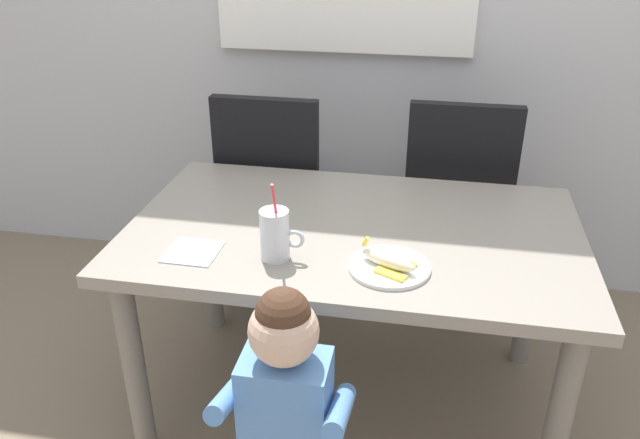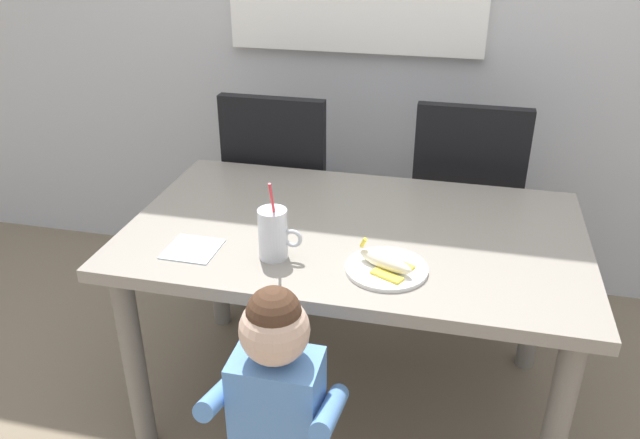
{
  "view_description": "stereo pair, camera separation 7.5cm",
  "coord_description": "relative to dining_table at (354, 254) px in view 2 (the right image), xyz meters",
  "views": [
    {
      "loc": [
        0.22,
        -1.75,
        1.63
      ],
      "look_at": [
        -0.09,
        -0.09,
        0.77
      ],
      "focal_mm": 35.45,
      "sensor_mm": 36.0,
      "label": 1
    },
    {
      "loc": [
        0.29,
        -1.73,
        1.63
      ],
      "look_at": [
        -0.09,
        -0.09,
        0.77
      ],
      "focal_mm": 35.45,
      "sensor_mm": 36.0,
      "label": 2
    }
  ],
  "objects": [
    {
      "name": "ground_plane",
      "position": [
        0.0,
        0.0,
        -0.61
      ],
      "size": [
        24.0,
        24.0,
        0.0
      ],
      "primitive_type": "plane",
      "color": "#7A6B56"
    },
    {
      "name": "dining_table",
      "position": [
        0.0,
        0.0,
        0.0
      ],
      "size": [
        1.42,
        0.86,
        0.71
      ],
      "color": "gray",
      "rests_on": "ground"
    },
    {
      "name": "dining_chair_left",
      "position": [
        -0.42,
        0.61,
        -0.07
      ],
      "size": [
        0.44,
        0.45,
        0.96
      ],
      "rotation": [
        0.0,
        0.0,
        3.14
      ],
      "color": "black",
      "rests_on": "ground"
    },
    {
      "name": "dining_chair_right",
      "position": [
        0.34,
        0.67,
        -0.07
      ],
      "size": [
        0.44,
        0.44,
        0.96
      ],
      "rotation": [
        0.0,
        0.0,
        3.14
      ],
      "color": "black",
      "rests_on": "ground"
    },
    {
      "name": "toddler_standing",
      "position": [
        -0.08,
        -0.59,
        -0.09
      ],
      "size": [
        0.33,
        0.24,
        0.84
      ],
      "color": "#3F4760",
      "rests_on": "ground"
    },
    {
      "name": "milk_cup",
      "position": [
        -0.19,
        -0.23,
        0.16
      ],
      "size": [
        0.13,
        0.08,
        0.25
      ],
      "color": "silver",
      "rests_on": "dining_table"
    },
    {
      "name": "snack_plate",
      "position": [
        0.13,
        -0.23,
        0.1
      ],
      "size": [
        0.23,
        0.23,
        0.01
      ],
      "primitive_type": "cylinder",
      "color": "white",
      "rests_on": "dining_table"
    },
    {
      "name": "peeled_banana",
      "position": [
        0.13,
        -0.24,
        0.13
      ],
      "size": [
        0.17,
        0.14,
        0.07
      ],
      "rotation": [
        0.0,
        0.0,
        -0.46
      ],
      "color": "#F4EAC6",
      "rests_on": "snack_plate"
    },
    {
      "name": "paper_napkin",
      "position": [
        -0.44,
        -0.25,
        0.1
      ],
      "size": [
        0.15,
        0.15,
        0.0
      ],
      "primitive_type": "cube",
      "rotation": [
        0.0,
        0.0,
        -0.01
      ],
      "color": "silver",
      "rests_on": "dining_table"
    }
  ]
}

